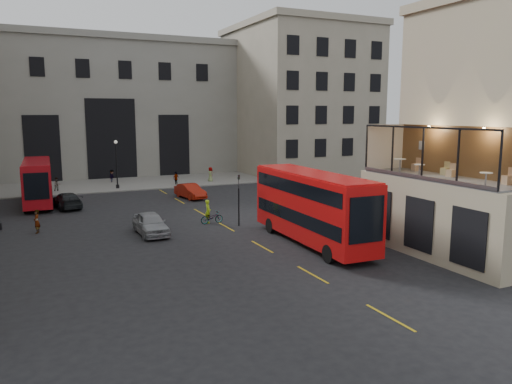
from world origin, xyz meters
name	(u,v)px	position (x,y,z in m)	size (l,w,h in m)	color
ground	(345,270)	(0.00, 0.00, 0.00)	(140.00, 140.00, 0.00)	black
host_building_main	(488,121)	(9.95, 0.00, 7.79)	(7.26, 11.40, 15.10)	tan
host_frontage	(439,218)	(6.50, 0.00, 2.25)	(3.00, 11.00, 4.50)	tan
cafe_floor	(441,178)	(6.50, 0.00, 4.55)	(3.00, 10.00, 0.10)	slate
gateway	(104,104)	(-5.00, 47.99, 9.39)	(35.00, 10.60, 18.00)	gray
building_right	(299,97)	(20.00, 39.97, 10.39)	(16.60, 18.60, 20.00)	#A69A86
pavement_far	(112,184)	(-6.00, 38.00, 0.06)	(40.00, 12.00, 0.12)	slate
traffic_light_near	(239,193)	(-1.00, 12.00, 2.42)	(0.16, 0.20, 3.80)	black
traffic_light_far	(26,178)	(-15.00, 28.00, 2.42)	(0.16, 0.20, 3.80)	black
street_lamp_b	(117,167)	(-6.00, 34.00, 2.39)	(0.36, 0.36, 5.33)	black
bus_near	(312,204)	(1.20, 5.35, 2.56)	(2.95, 11.49, 4.56)	red
bus_far	(37,180)	(-14.10, 27.57, 2.25)	(2.71, 10.14, 4.01)	#A60B13
car_a	(151,224)	(-7.52, 12.11, 0.77)	(1.81, 4.49, 1.53)	#94969B
car_b	(190,191)	(-0.59, 25.03, 0.71)	(1.50, 4.29, 1.41)	#A3190A
car_c	(66,200)	(-11.95, 24.70, 0.68)	(1.91, 4.71, 1.37)	black
bicycle	(212,217)	(-2.53, 13.61, 0.46)	(0.61, 1.74, 0.92)	gray
cyclist	(208,211)	(-2.73, 13.89, 0.89)	(0.65, 0.42, 1.77)	#B0E017
pedestrian_a	(57,185)	(-12.10, 34.63, 0.78)	(0.76, 0.59, 1.56)	gray
pedestrian_b	(112,176)	(-5.75, 39.12, 0.80)	(1.04, 0.60, 1.60)	gray
pedestrian_c	(176,179)	(0.60, 34.15, 0.78)	(0.92, 0.38, 1.56)	gray
pedestrian_d	(211,175)	(5.14, 35.08, 0.90)	(0.88, 0.57, 1.81)	gray
pedestrian_e	(37,221)	(-14.56, 15.83, 0.82)	(0.60, 0.39, 1.65)	gray
cafe_table_near	(486,178)	(5.49, -3.86, 5.10)	(0.60, 0.60, 0.75)	beige
cafe_table_mid	(419,169)	(5.48, 0.70, 5.09)	(0.59, 0.59, 0.73)	beige
cafe_table_far	(400,163)	(5.93, 2.85, 5.17)	(0.69, 0.69, 0.86)	beige
cafe_chair_a	(508,179)	(7.39, -3.62, 4.87)	(0.50, 0.50, 0.88)	tan
cafe_chair_b	(451,173)	(7.15, -0.05, 4.84)	(0.44, 0.44, 0.78)	tan
cafe_chair_c	(445,171)	(7.52, 0.75, 4.84)	(0.43, 0.43, 0.80)	tan
cafe_chair_d	(416,167)	(7.58, 3.25, 4.85)	(0.42, 0.42, 0.82)	tan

